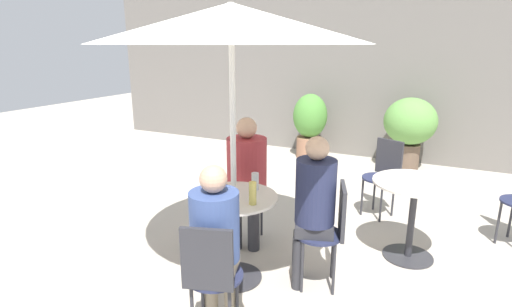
# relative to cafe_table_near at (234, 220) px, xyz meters

# --- Properties ---
(ground_plane) EXTENTS (20.00, 20.00, 0.00)m
(ground_plane) POSITION_rel_cafe_table_near_xyz_m (0.07, 0.10, -0.52)
(ground_plane) COLOR #B2A899
(storefront_wall) EXTENTS (10.00, 0.06, 3.00)m
(storefront_wall) POSITION_rel_cafe_table_near_xyz_m (0.07, 4.25, 0.98)
(storefront_wall) COLOR slate
(storefront_wall) RESTS_ON ground_plane
(cafe_table_near) EXTENTS (0.70, 0.70, 0.73)m
(cafe_table_near) POSITION_rel_cafe_table_near_xyz_m (0.00, 0.00, 0.00)
(cafe_table_near) COLOR #2D2D33
(cafe_table_near) RESTS_ON ground_plane
(cafe_table_far) EXTENTS (0.73, 0.73, 0.73)m
(cafe_table_far) POSITION_rel_cafe_table_near_xyz_m (1.26, 0.99, 0.01)
(cafe_table_far) COLOR #2D2D33
(cafe_table_far) RESTS_ON ground_plane
(bistro_chair_0) EXTENTS (0.39, 0.41, 0.86)m
(bistro_chair_0) POSITION_rel_cafe_table_near_xyz_m (0.23, -0.72, 0.00)
(bistro_chair_0) COLOR #232847
(bistro_chair_0) RESTS_ON ground_plane
(bistro_chair_1) EXTENTS (0.41, 0.39, 0.86)m
(bistro_chair_1) POSITION_rel_cafe_table_near_xyz_m (0.72, 0.23, 0.00)
(bistro_chair_1) COLOR #232847
(bistro_chair_1) RESTS_ON ground_plane
(bistro_chair_2) EXTENTS (0.39, 0.41, 0.86)m
(bistro_chair_2) POSITION_rel_cafe_table_near_xyz_m (-0.23, 0.72, 0.00)
(bistro_chair_2) COLOR #232847
(bistro_chair_2) RESTS_ON ground_plane
(bistro_chair_4) EXTENTS (0.41, 0.42, 0.86)m
(bistro_chair_4) POSITION_rel_cafe_table_near_xyz_m (0.88, 1.88, 0.00)
(bistro_chair_4) COLOR #232847
(bistro_chair_4) RESTS_ON ground_plane
(seated_person_0) EXTENTS (0.35, 0.37, 1.18)m
(seated_person_0) POSITION_rel_cafe_table_near_xyz_m (0.19, -0.59, 0.18)
(seated_person_0) COLOR gray
(seated_person_0) RESTS_ON ground_plane
(seated_person_1) EXTENTS (0.36, 0.34, 1.23)m
(seated_person_1) POSITION_rel_cafe_table_near_xyz_m (0.59, 0.19, 0.22)
(seated_person_1) COLOR #2D2D33
(seated_person_1) RESTS_ON ground_plane
(seated_person_2) EXTENTS (0.41, 0.44, 1.25)m
(seated_person_2) POSITION_rel_cafe_table_near_xyz_m (-0.19, 0.59, 0.21)
(seated_person_2) COLOR #2D2D33
(seated_person_2) RESTS_ON ground_plane
(beer_glass_0) EXTENTS (0.06, 0.06, 0.15)m
(beer_glass_0) POSITION_rel_cafe_table_near_xyz_m (0.09, 0.20, 0.28)
(beer_glass_0) COLOR silver
(beer_glass_0) RESTS_ON cafe_table_near
(beer_glass_1) EXTENTS (0.06, 0.06, 0.14)m
(beer_glass_1) POSITION_rel_cafe_table_near_xyz_m (-0.20, 0.09, 0.28)
(beer_glass_1) COLOR #B28433
(beer_glass_1) RESTS_ON cafe_table_near
(beer_glass_2) EXTENTS (0.06, 0.06, 0.17)m
(beer_glass_2) POSITION_rel_cafe_table_near_xyz_m (0.00, -0.22, 0.30)
(beer_glass_2) COLOR silver
(beer_glass_2) RESTS_ON cafe_table_near
(beer_glass_3) EXTENTS (0.06, 0.06, 0.18)m
(beer_glass_3) POSITION_rel_cafe_table_near_xyz_m (0.21, -0.08, 0.30)
(beer_glass_3) COLOR #DBC65B
(beer_glass_3) RESTS_ON cafe_table_near
(potted_plant_0) EXTENTS (0.57, 0.57, 1.09)m
(potted_plant_0) POSITION_rel_cafe_table_near_xyz_m (-0.62, 3.77, 0.08)
(potted_plant_0) COLOR #93664C
(potted_plant_0) RESTS_ON ground_plane
(potted_plant_1) EXTENTS (0.77, 0.77, 1.12)m
(potted_plant_1) POSITION_rel_cafe_table_near_xyz_m (0.95, 3.77, 0.18)
(potted_plant_1) COLOR brown
(potted_plant_1) RESTS_ON ground_plane
(umbrella) EXTENTS (1.99, 1.99, 2.17)m
(umbrella) POSITION_rel_cafe_table_near_xyz_m (0.00, -0.00, 1.50)
(umbrella) COLOR silver
(umbrella) RESTS_ON ground_plane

